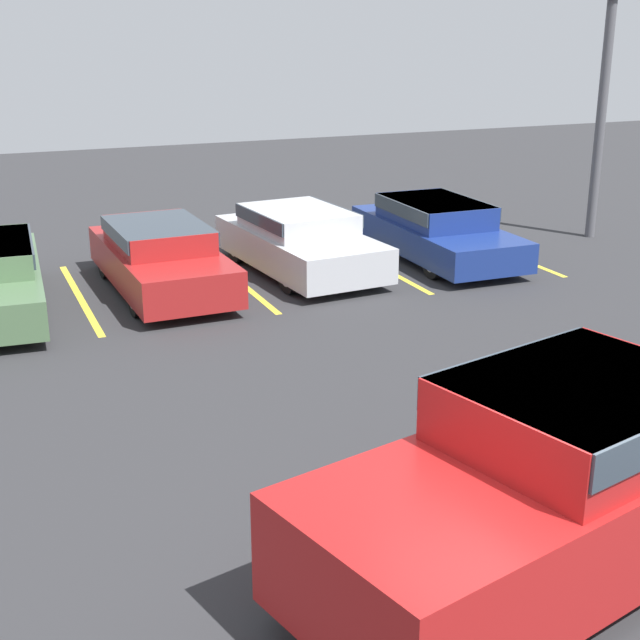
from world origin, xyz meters
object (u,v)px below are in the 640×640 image
Objects in this scene: pickup_truck at (600,464)px; light_post at (604,91)px; parked_sedan_c at (160,256)px; parked_sedan_e at (436,228)px; parked_sedan_d at (299,239)px.

pickup_truck is 1.18× the size of light_post.
parked_sedan_c is 0.82× the size of light_post.
parked_sedan_e is (4.07, 9.97, -0.26)m from pickup_truck.
light_post is at bearing 91.07° from parked_sedan_c.
light_post is at bearing 95.41° from parked_sedan_e.
parked_sedan_c is 5.76m from parked_sedan_e.
light_post is (7.20, 0.20, 2.58)m from parked_sedan_d.
parked_sedan_c is 1.02× the size of parked_sedan_d.
light_post is at bearing 86.84° from parked_sedan_d.
parked_sedan_d is 2.97m from parked_sedan_e.
parked_sedan_d is at bearing -91.31° from parked_sedan_e.
light_post reaches higher than pickup_truck.
light_post is (8.30, 10.29, 2.33)m from pickup_truck.
parked_sedan_d is at bearing 93.21° from parked_sedan_c.
parked_sedan_e is (5.76, 0.10, -0.01)m from parked_sedan_c.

